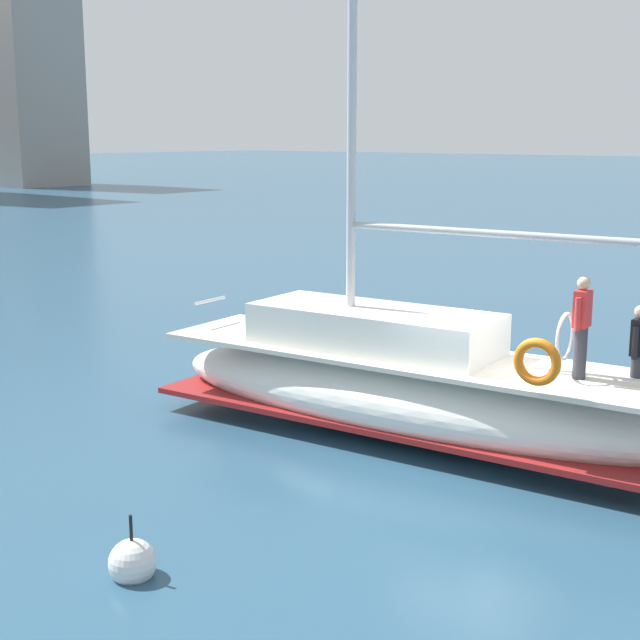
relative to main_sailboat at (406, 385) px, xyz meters
The scene contains 3 objects.
ground_plane 1.83m from the main_sailboat, 87.85° to the right, with size 400.00×400.00×0.00m, color #284C66.
main_sailboat is the anchor object (origin of this frame).
mooring_buoy 6.33m from the main_sailboat, behind, with size 0.57×0.57×0.89m.
Camera 1 is at (-12.55, -6.95, 5.13)m, focal length 51.30 mm.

